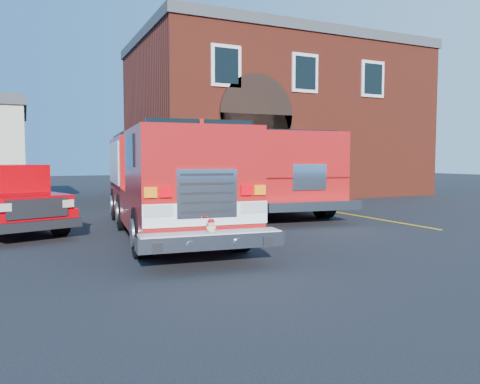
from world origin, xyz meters
name	(u,v)px	position (x,y,z in m)	size (l,w,h in m)	color
ground	(218,245)	(0.00, 0.00, 0.00)	(100.00, 100.00, 0.00)	black
parking_stripe_near	(402,223)	(6.50, 1.00, 0.00)	(0.12, 3.00, 0.01)	yellow
parking_stripe_mid	(342,213)	(6.50, 4.00, 0.00)	(0.12, 3.00, 0.01)	yellow
parking_stripe_far	(299,206)	(6.50, 7.00, 0.00)	(0.12, 3.00, 0.01)	yellow
fire_station	(272,120)	(8.99, 13.98, 4.25)	(15.20, 10.20, 8.45)	maroon
fire_engine	(166,180)	(-0.62, 2.19, 1.42)	(3.32, 9.13, 2.75)	black
pickup_truck	(1,200)	(-4.63, 4.36, 0.86)	(3.66, 5.93, 1.83)	black
secondary_truck	(257,167)	(4.22, 6.41, 1.66)	(3.93, 9.65, 3.05)	black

